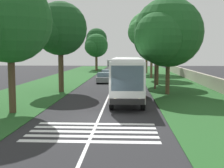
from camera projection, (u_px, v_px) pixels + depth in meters
The scene contains 21 objects.
ground at pixel (99, 118), 19.29m from camera, with size 160.00×160.00×0.00m, color #262628.
grass_verge_left at pixel (40, 89), 34.60m from camera, with size 120.00×8.00×0.04m, color #235623.
grass_verge_right at pixel (184, 90), 33.78m from camera, with size 120.00×8.00×0.04m, color #235623.
centre_line at pixel (111, 90), 34.19m from camera, with size 110.00×0.16×0.01m, color silver.
coach_bus at pixel (127, 77), 25.95m from camera, with size 11.16×2.62×3.73m.
zebra_crossing at pixel (93, 132), 16.03m from camera, with size 4.05×6.80×0.01m.
trailing_car_0 at pixel (104, 78), 42.58m from camera, with size 4.30×1.78×1.43m.
trailing_car_1 at pixel (107, 74), 49.79m from camera, with size 4.30×1.78×1.43m.
trailing_car_2 at pixel (127, 72), 57.05m from camera, with size 4.30×1.78×1.43m.
trailing_car_3 at pixel (127, 69), 64.23m from camera, with size 4.30×1.78×1.43m.
trailing_minibus_0 at pixel (112, 64), 71.90m from camera, with size 6.00×2.14×2.53m.
roadside_tree_left_0 at pixel (96, 46), 71.07m from camera, with size 6.37×5.49×8.61m.
roadside_tree_left_1 at pixel (96, 39), 79.08m from camera, with size 6.40×5.43×10.56m.
roadside_tree_left_2 at pixel (8, 23), 20.49m from camera, with size 7.00×5.73×9.17m.
roadside_tree_left_3 at pixel (59, 30), 31.83m from camera, with size 6.96×5.61×9.47m.
roadside_tree_right_0 at pixel (146, 31), 60.60m from camera, with size 8.89×7.55×12.40m.
roadside_tree_right_1 at pixel (156, 40), 38.52m from camera, with size 7.21×6.07×8.90m.
roadside_tree_right_2 at pixel (151, 29), 49.78m from camera, with size 6.81×5.51×10.91m.
roadside_tree_right_3 at pixel (166, 35), 29.87m from camera, with size 8.47×6.85×9.56m.
utility_pole at pixel (156, 54), 34.45m from camera, with size 0.24×1.40×7.67m.
roadside_wall at pixel (204, 80), 38.50m from camera, with size 70.00×0.40×1.45m, color #B2A893.
Camera 1 is at (-18.90, -1.79, 4.16)m, focal length 48.56 mm.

